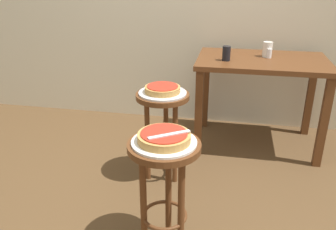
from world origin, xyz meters
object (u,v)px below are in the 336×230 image
serving_plate_middle (163,93)px  pizza_server_knife (169,135)px  pizza_foreground (164,137)px  dining_table (261,73)px  cup_near_edge (226,53)px  serving_plate_foreground (164,142)px  pizza_middle (162,89)px  cup_far_edge (267,49)px  condiment_shaker (269,53)px  stool_middle (163,117)px  stool_foreground (164,173)px

serving_plate_middle → pizza_server_knife: 0.76m
pizza_foreground → dining_table: bearing=68.9°
serving_plate_middle → cup_near_edge: size_ratio=2.86×
serving_plate_middle → serving_plate_foreground: bearing=-77.5°
pizza_middle → cup_far_edge: bearing=45.9°
cup_near_edge → condiment_shaker: bearing=24.6°
pizza_foreground → dining_table: size_ratio=0.25×
stool_middle → pizza_server_knife: 0.80m
pizza_middle → stool_foreground: bearing=-77.5°
condiment_shaker → serving_plate_foreground: bearing=-112.3°
serving_plate_foreground → condiment_shaker: bearing=67.7°
cup_far_edge → pizza_server_knife: (-0.54, -1.49, -0.11)m
stool_middle → cup_near_edge: 0.77m
dining_table → cup_near_edge: 0.36m
serving_plate_foreground → dining_table: 1.49m
stool_foreground → serving_plate_foreground: size_ratio=2.01×
pizza_middle → cup_near_edge: size_ratio=2.10×
cup_near_edge → condiment_shaker: cup_near_edge is taller
stool_middle → stool_foreground: bearing=-77.5°
cup_near_edge → condiment_shaker: 0.38m
cup_near_edge → dining_table: bearing=21.9°
serving_plate_middle → pizza_middle: (0.00, 0.00, 0.03)m
cup_far_edge → pizza_server_knife: 1.59m
pizza_middle → condiment_shaker: bearing=43.9°
serving_plate_middle → dining_table: bearing=44.3°
stool_foreground → cup_near_edge: bearing=79.1°
stool_foreground → condiment_shaker: condiment_shaker is taller
stool_middle → cup_far_edge: bearing=45.9°
dining_table → cup_far_edge: bearing=65.3°
serving_plate_middle → pizza_server_knife: pizza_server_knife is taller
stool_middle → serving_plate_middle: size_ratio=1.99×
stool_middle → serving_plate_middle: 0.18m
serving_plate_middle → condiment_shaker: 1.05m
pizza_foreground → dining_table: (0.54, 1.39, -0.04)m
pizza_middle → pizza_server_knife: bearing=-75.7°
pizza_foreground → cup_far_edge: (0.57, 1.47, 0.14)m
stool_middle → pizza_server_knife: bearing=-75.7°
pizza_foreground → stool_middle: 0.76m
serving_plate_foreground → pizza_server_knife: pizza_server_knife is taller
dining_table → cup_near_edge: cup_near_edge is taller
cup_near_edge → pizza_server_knife: size_ratio=0.53×
dining_table → cup_near_edge: size_ratio=9.07×
pizza_middle → dining_table: size_ratio=0.23×
stool_middle → serving_plate_middle: bearing=97.1°
stool_foreground → pizza_server_knife: bearing=-33.7°
cup_near_edge → serving_plate_foreground: bearing=-100.9°
pizza_middle → stool_middle: bearing=-82.9°
serving_plate_foreground → cup_near_edge: cup_near_edge is taller
serving_plate_middle → cup_far_edge: (0.73, 0.76, 0.17)m
serving_plate_foreground → serving_plate_middle: 0.73m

